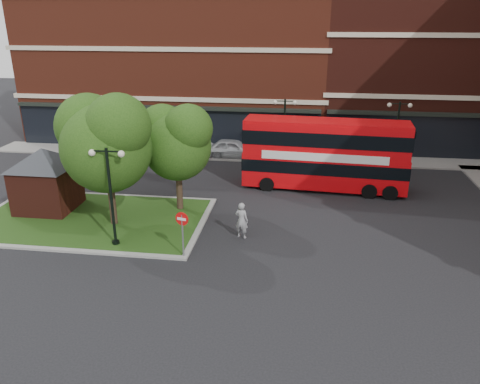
# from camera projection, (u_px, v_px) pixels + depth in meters

# --- Properties ---
(ground) EXTENTS (120.00, 120.00, 0.00)m
(ground) POSITION_uv_depth(u_px,v_px,m) (226.00, 255.00, 22.15)
(ground) COLOR black
(ground) RESTS_ON ground
(pavement_far) EXTENTS (44.00, 3.00, 0.12)m
(pavement_far) POSITION_uv_depth(u_px,v_px,m) (259.00, 156.00, 37.41)
(pavement_far) COLOR slate
(pavement_far) RESTS_ON ground
(terrace_far_left) EXTENTS (26.00, 12.00, 14.00)m
(terrace_far_left) POSITION_uv_depth(u_px,v_px,m) (181.00, 57.00, 42.89)
(terrace_far_left) COLOR maroon
(terrace_far_left) RESTS_ON ground
(terrace_far_right) EXTENTS (18.00, 12.00, 16.00)m
(terrace_far_right) POSITION_uv_depth(u_px,v_px,m) (433.00, 48.00, 39.78)
(terrace_far_right) COLOR #471911
(terrace_far_right) RESTS_ON ground
(traffic_island) EXTENTS (12.60, 7.60, 0.15)m
(traffic_island) POSITION_uv_depth(u_px,v_px,m) (92.00, 219.00, 25.91)
(traffic_island) COLOR gray
(traffic_island) RESTS_ON ground
(kiosk) EXTENTS (6.51, 6.51, 3.60)m
(kiosk) POSITION_uv_depth(u_px,v_px,m) (45.00, 173.00, 26.42)
(kiosk) COLOR #471911
(kiosk) RESTS_ON traffic_island
(tree_island_west) EXTENTS (5.40, 4.71, 7.21)m
(tree_island_west) POSITION_uv_depth(u_px,v_px,m) (104.00, 139.00, 23.66)
(tree_island_west) COLOR #2D2116
(tree_island_west) RESTS_ON ground
(tree_island_east) EXTENTS (4.46, 3.90, 6.29)m
(tree_island_east) POSITION_uv_depth(u_px,v_px,m) (176.00, 139.00, 25.78)
(tree_island_east) COLOR #2D2116
(tree_island_east) RESTS_ON ground
(lamp_island) EXTENTS (1.72, 0.36, 5.00)m
(lamp_island) POSITION_uv_depth(u_px,v_px,m) (111.00, 193.00, 22.02)
(lamp_island) COLOR black
(lamp_island) RESTS_ON ground
(lamp_far_left) EXTENTS (1.72, 0.36, 5.00)m
(lamp_far_left) POSITION_uv_depth(u_px,v_px,m) (284.00, 129.00, 34.33)
(lamp_far_left) COLOR black
(lamp_far_left) RESTS_ON ground
(lamp_far_right) EXTENTS (1.72, 0.36, 5.00)m
(lamp_far_right) POSITION_uv_depth(u_px,v_px,m) (397.00, 132.00, 33.32)
(lamp_far_right) COLOR black
(lamp_far_right) RESTS_ON ground
(bus) EXTENTS (10.47, 3.05, 3.95)m
(bus) POSITION_uv_depth(u_px,v_px,m) (325.00, 150.00, 29.77)
(bus) COLOR red
(bus) RESTS_ON ground
(woman) EXTENTS (0.81, 0.66, 1.91)m
(woman) POSITION_uv_depth(u_px,v_px,m) (242.00, 220.00, 23.60)
(woman) COLOR gray
(woman) RESTS_ON ground
(car_silver) EXTENTS (4.50, 1.92, 1.52)m
(car_silver) POSITION_uv_depth(u_px,v_px,m) (233.00, 149.00, 36.96)
(car_silver) COLOR #A3A5AA
(car_silver) RESTS_ON ground
(car_white) EXTENTS (4.84, 2.06, 1.55)m
(car_white) POSITION_uv_depth(u_px,v_px,m) (297.00, 154.00, 35.36)
(car_white) COLOR silver
(car_white) RESTS_ON ground
(no_entry_sign) EXTENTS (0.63, 0.21, 2.32)m
(no_entry_sign) POSITION_uv_depth(u_px,v_px,m) (182.00, 226.00, 21.34)
(no_entry_sign) COLOR slate
(no_entry_sign) RESTS_ON ground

